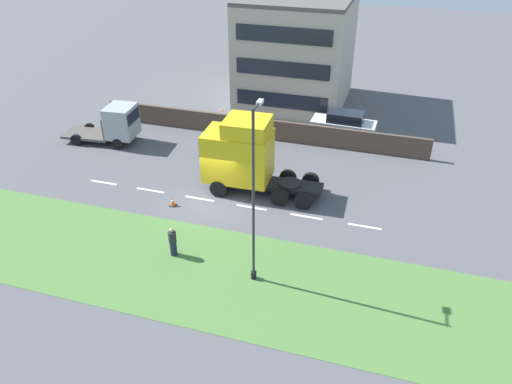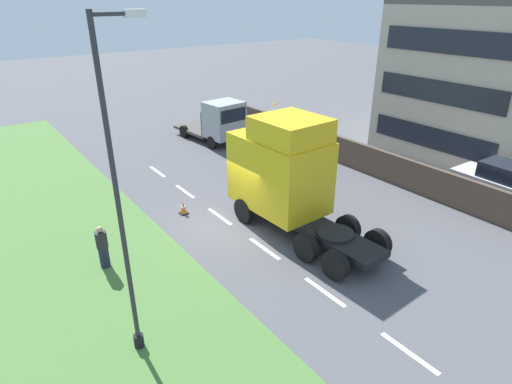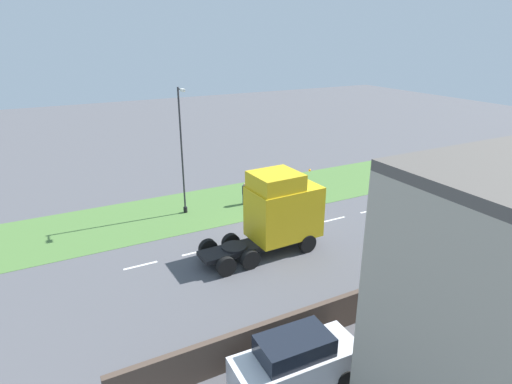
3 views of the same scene
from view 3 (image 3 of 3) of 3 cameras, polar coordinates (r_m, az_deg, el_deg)
name	(u,v)px [view 3 (image 3 of 3)]	position (r m, az deg, el deg)	size (l,w,h in m)	color
ground_plane	(281,232)	(26.70, 3.34, -5.35)	(120.00, 120.00, 0.00)	#515156
grass_verge	(239,201)	(31.54, -2.30, -1.15)	(7.00, 44.00, 0.01)	#4C7538
lane_markings	(271,234)	(26.38, 2.03, -5.66)	(0.16, 17.80, 0.00)	white
boundary_wall	(387,295)	(20.21, 17.02, -13.04)	(0.25, 24.00, 1.50)	#4C3D33
lorry_cab	(280,211)	(23.79, 3.16, -2.60)	(2.79, 7.10, 4.73)	black
flatbed_truck	(459,213)	(28.52, 25.47, -2.50)	(2.62, 5.47, 2.77)	#999EA3
parked_car	(296,361)	(15.90, 5.35, -21.54)	(1.98, 4.62, 2.02)	silver
lamp_post	(183,156)	(28.46, -9.77, 4.77)	(1.25, 0.27, 8.47)	black
pedestrian	(245,194)	(30.64, -1.50, -0.26)	(0.39, 0.39, 1.59)	#1E233D
traffic_cone_lead	(299,215)	(28.47, 5.74, -3.10)	(0.36, 0.36, 0.58)	black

